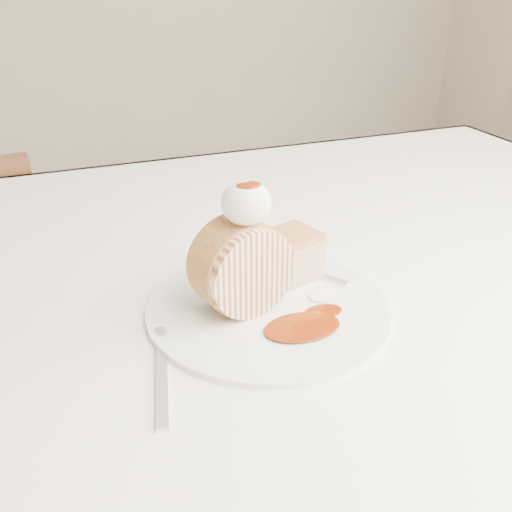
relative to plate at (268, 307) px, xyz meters
name	(u,v)px	position (x,y,z in m)	size (l,w,h in m)	color
table	(258,314)	(0.04, 0.13, -0.09)	(1.40, 0.90, 0.75)	white
plate	(268,307)	(0.00, 0.00, 0.00)	(0.26, 0.26, 0.01)	white
roulade_slice	(242,267)	(-0.03, 0.01, 0.05)	(0.10, 0.10, 0.05)	#FFDEB1
cake_chunk	(291,258)	(0.05, 0.05, 0.03)	(0.06, 0.05, 0.05)	tan
whipped_cream	(246,203)	(-0.02, 0.01, 0.12)	(0.05, 0.05, 0.04)	white
caramel_drizzle	(248,180)	(-0.02, 0.00, 0.15)	(0.03, 0.02, 0.01)	#6C2004
caramel_pool	(302,327)	(0.02, -0.05, 0.01)	(0.08, 0.05, 0.00)	#6C2004
fork	(305,271)	(0.07, 0.05, 0.01)	(0.02, 0.16, 0.00)	silver
spoon	(162,384)	(-0.14, -0.08, 0.00)	(0.02, 0.14, 0.00)	silver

